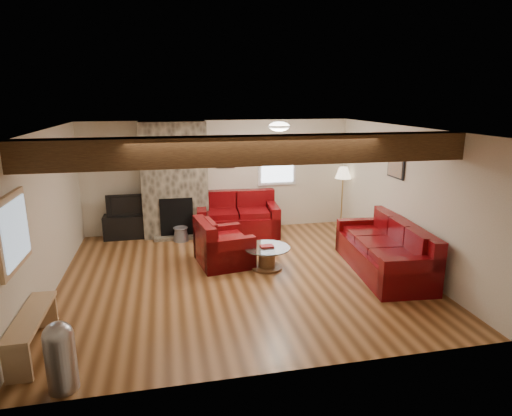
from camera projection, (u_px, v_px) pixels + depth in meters
The scene contains 18 objects.
room at pixel (240, 205), 7.09m from camera, with size 8.00×8.00×8.00m.
oak_beam at pixel (255, 150), 5.64m from camera, with size 6.00×0.36×0.38m, color black.
chimney_breast at pixel (175, 181), 9.25m from camera, with size 1.40×0.67×2.50m.
back_window at pixel (277, 162), 9.85m from camera, with size 0.90×0.08×1.10m, color silver, non-canonical shape.
hatch_window at pixel (13, 232), 5.02m from camera, with size 0.08×1.00×0.90m, color tan, non-canonical shape.
ceiling_dome at pixel (279, 128), 7.82m from camera, with size 0.40×0.40×0.18m, color white, non-canonical shape.
artwork_back at pixel (226, 156), 9.57m from camera, with size 0.42×0.06×0.52m, color black, non-canonical shape.
artwork_right at pixel (396, 167), 7.84m from camera, with size 0.06×0.55×0.42m, color black, non-canonical shape.
sofa_three at pixel (383, 247), 7.47m from camera, with size 2.32×0.97×0.90m, color #42040A, non-canonical shape.
loveseat at pixel (237, 214), 9.46m from camera, with size 1.77×1.02×0.94m, color #42040A, non-canonical shape.
armchair_red at pixel (224, 242), 7.84m from camera, with size 1.03×0.90×0.84m, color #42040A, non-canonical shape.
coffee_table at pixel (267, 258), 7.64m from camera, with size 0.83×0.83×0.43m.
tv_cabinet at pixel (128, 226), 9.32m from camera, with size 1.02×0.41×0.51m, color black.
television at pixel (127, 204), 9.20m from camera, with size 0.83×0.11×0.48m, color black.
floor_lamp at pixel (343, 176), 9.80m from camera, with size 0.37×0.37×1.44m.
pine_bench at pixel (33, 334), 5.12m from camera, with size 0.30×1.29×0.48m, color tan, non-canonical shape.
pedal_bin at pixel (60, 356), 4.42m from camera, with size 0.31×0.31×0.78m, color #9A9A9F, non-canonical shape.
coal_bucket at pixel (181, 234), 9.14m from camera, with size 0.33×0.33×0.31m, color gray, non-canonical shape.
Camera 1 is at (-1.16, -6.78, 2.99)m, focal length 30.00 mm.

